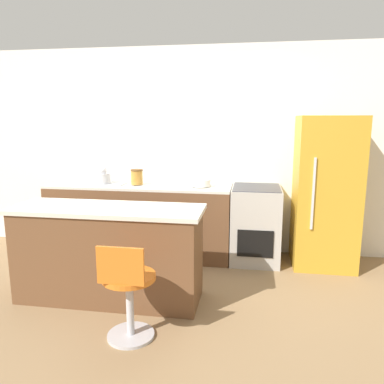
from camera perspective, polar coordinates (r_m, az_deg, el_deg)
name	(u,v)px	position (r m, az deg, el deg)	size (l,w,h in m)	color
ground_plane	(161,265)	(4.55, -4.80, -10.97)	(14.00, 14.00, 0.00)	#8E704C
wall_back	(172,151)	(4.92, -3.06, 6.33)	(8.00, 0.06, 2.60)	white
back_counter	(140,219)	(4.81, -7.88, -4.13)	(2.29, 0.65, 0.91)	brown
kitchen_island	(109,253)	(3.68, -12.53, -9.08)	(1.79, 0.60, 0.90)	brown
oven_range	(255,224)	(4.61, 9.64, -4.84)	(0.58, 0.66, 0.91)	#B7B2A8
refrigerator	(325,192)	(4.59, 19.67, -0.06)	(0.69, 0.69, 1.74)	gold
stool_chair	(128,293)	(3.02, -9.69, -14.95)	(0.42, 0.42, 0.81)	#B7B7BC
kettle	(103,177)	(4.82, -13.40, 2.28)	(0.19, 0.19, 0.21)	silver
mixing_bowl	(201,183)	(4.50, 1.33, 1.44)	(0.24, 0.24, 0.08)	white
canister_jar	(137,177)	(4.67, -8.40, 2.31)	(0.15, 0.15, 0.18)	#B77F33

